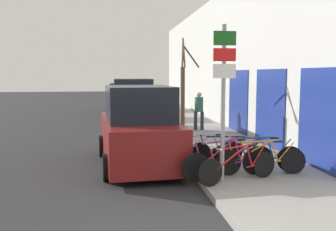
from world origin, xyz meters
name	(u,v)px	position (x,y,z in m)	size (l,w,h in m)	color
ground_plane	(136,133)	(0.00, 11.20, 0.00)	(80.00, 80.00, 0.00)	#28282B
sidewalk_curb	(183,122)	(2.60, 14.00, 0.07)	(3.20, 32.00, 0.15)	gray
building_facade	(216,61)	(4.35, 13.91, 3.23)	(0.23, 32.00, 6.50)	silver
signpost	(223,95)	(1.46, 2.93, 2.12)	(0.51, 0.12, 3.49)	#939399
bicycle_0	(239,166)	(1.82, 2.87, 0.51)	(2.02, 0.79, 0.84)	black
bicycle_1	(226,162)	(1.63, 3.20, 0.55)	(2.21, 0.71, 0.93)	black
bicycle_2	(261,160)	(2.56, 3.37, 0.52)	(2.22, 0.44, 0.86)	black
bicycle_3	(257,157)	(2.54, 3.62, 0.54)	(2.30, 0.52, 0.90)	black
bicycle_4	(230,154)	(2.03, 4.17, 0.52)	(1.97, 0.98, 0.85)	black
bicycle_5	(205,151)	(1.49, 4.59, 0.51)	(2.18, 0.48, 0.83)	black
parked_car_0	(139,130)	(-0.25, 5.30, 1.01)	(2.35, 4.57, 2.25)	maroon
parked_car_1	(133,109)	(-0.11, 11.05, 1.06)	(1.97, 4.45, 2.37)	silver
parked_car_2	(127,103)	(-0.23, 16.20, 0.95)	(2.27, 4.30, 2.07)	gray
parked_car_3	(126,96)	(-0.09, 21.24, 1.01)	(2.05, 4.27, 2.24)	#51565B
pedestrian_near	(199,108)	(2.71, 10.72, 1.10)	(0.43, 0.37, 1.64)	#333338
street_tree	(183,98)	(1.39, 7.39, 1.76)	(0.85, 1.12, 3.63)	brown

